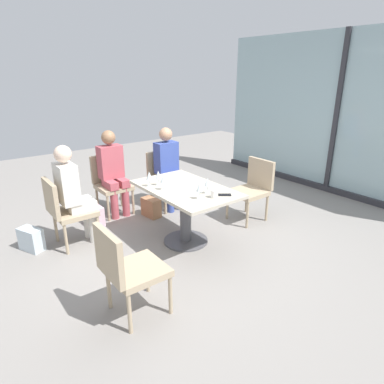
% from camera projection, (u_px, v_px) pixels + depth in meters
% --- Properties ---
extents(ground_plane, '(12.00, 12.00, 0.00)m').
position_uv_depth(ground_plane, '(186.00, 241.00, 4.26)').
color(ground_plane, gray).
extents(window_wall_backdrop, '(4.86, 0.10, 2.70)m').
position_uv_depth(window_wall_backdrop, '(336.00, 123.00, 5.67)').
color(window_wall_backdrop, '#9AB7BC').
rests_on(window_wall_backdrop, ground_plane).
extents(dining_table_main, '(1.32, 0.82, 0.73)m').
position_uv_depth(dining_table_main, '(186.00, 202.00, 4.08)').
color(dining_table_main, '#BCB29E').
rests_on(dining_table_main, ground_plane).
extents(chair_far_left, '(0.50, 0.46, 0.87)m').
position_uv_depth(chair_far_left, '(165.00, 176.00, 5.25)').
color(chair_far_left, tan).
rests_on(chair_far_left, ground_plane).
extents(chair_side_end, '(0.50, 0.46, 0.87)m').
position_uv_depth(chair_side_end, '(111.00, 181.00, 5.02)').
color(chair_side_end, tan).
rests_on(chair_side_end, ground_plane).
extents(chair_front_left, '(0.46, 0.50, 0.87)m').
position_uv_depth(chair_front_left, '(66.00, 208.00, 4.00)').
color(chair_front_left, tan).
rests_on(chair_front_left, ground_plane).
extents(chair_front_right, '(0.46, 0.50, 0.87)m').
position_uv_depth(chair_front_right, '(127.00, 267.00, 2.81)').
color(chair_front_right, tan).
rests_on(chair_front_right, ground_plane).
extents(chair_near_window, '(0.46, 0.51, 0.87)m').
position_uv_depth(chair_near_window, '(253.00, 186.00, 4.78)').
color(chair_near_window, tan).
rests_on(chair_near_window, ground_plane).
extents(person_far_left, '(0.39, 0.34, 1.26)m').
position_uv_depth(person_far_left, '(169.00, 165.00, 5.10)').
color(person_far_left, '#384C9E').
rests_on(person_far_left, ground_plane).
extents(person_side_end, '(0.39, 0.34, 1.26)m').
position_uv_depth(person_side_end, '(113.00, 169.00, 4.87)').
color(person_side_end, '#B24C56').
rests_on(person_side_end, ground_plane).
extents(person_front_left, '(0.34, 0.39, 1.26)m').
position_uv_depth(person_front_left, '(73.00, 191.00, 4.00)').
color(person_front_left, silver).
rests_on(person_front_left, ground_plane).
extents(wine_glass_0, '(0.07, 0.07, 0.18)m').
position_uv_depth(wine_glass_0, '(208.00, 182.00, 3.78)').
color(wine_glass_0, silver).
rests_on(wine_glass_0, dining_table_main).
extents(wine_glass_1, '(0.07, 0.07, 0.18)m').
position_uv_depth(wine_glass_1, '(149.00, 176.00, 4.01)').
color(wine_glass_1, silver).
rests_on(wine_glass_1, dining_table_main).
extents(wine_glass_2, '(0.07, 0.07, 0.18)m').
position_uv_depth(wine_glass_2, '(163.00, 179.00, 3.89)').
color(wine_glass_2, silver).
rests_on(wine_glass_2, dining_table_main).
extents(wine_glass_3, '(0.07, 0.07, 0.18)m').
position_uv_depth(wine_glass_3, '(158.00, 175.00, 4.05)').
color(wine_glass_3, silver).
rests_on(wine_glass_3, dining_table_main).
extents(wine_glass_4, '(0.07, 0.07, 0.18)m').
position_uv_depth(wine_glass_4, '(199.00, 188.00, 3.61)').
color(wine_glass_4, silver).
rests_on(wine_glass_4, dining_table_main).
extents(coffee_cup, '(0.08, 0.08, 0.09)m').
position_uv_depth(coffee_cup, '(214.00, 194.00, 3.68)').
color(coffee_cup, white).
rests_on(coffee_cup, dining_table_main).
extents(cell_phone_on_table, '(0.14, 0.16, 0.01)m').
position_uv_depth(cell_phone_on_table, '(225.00, 195.00, 3.76)').
color(cell_phone_on_table, black).
rests_on(cell_phone_on_table, dining_table_main).
extents(handbag_0, '(0.32, 0.19, 0.28)m').
position_uv_depth(handbag_0, '(151.00, 207.00, 4.96)').
color(handbag_0, '#A3704C').
rests_on(handbag_0, ground_plane).
extents(handbag_1, '(0.31, 0.17, 0.28)m').
position_uv_depth(handbag_1, '(95.00, 215.00, 4.68)').
color(handbag_1, beige).
rests_on(handbag_1, ground_plane).
extents(handbag_2, '(0.34, 0.27, 0.28)m').
position_uv_depth(handbag_2, '(31.00, 239.00, 4.02)').
color(handbag_2, silver).
rests_on(handbag_2, ground_plane).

